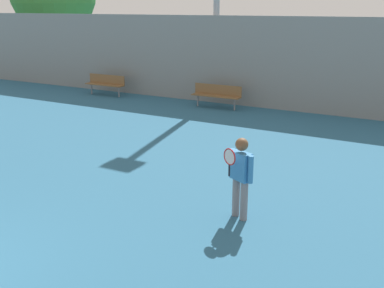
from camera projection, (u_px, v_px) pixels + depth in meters
name	position (u px, v px, depth m)	size (l,w,h in m)	color
tennis_player	(240.00, 173.00, 8.21)	(0.56, 0.51, 1.56)	slate
bench_courtside_near	(217.00, 93.00, 17.44)	(1.99, 0.40, 0.90)	brown
bench_courtside_far	(106.00, 82.00, 19.96)	(1.93, 0.40, 0.90)	brown
back_fence	(255.00, 62.00, 17.30)	(33.53, 0.06, 3.47)	gray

